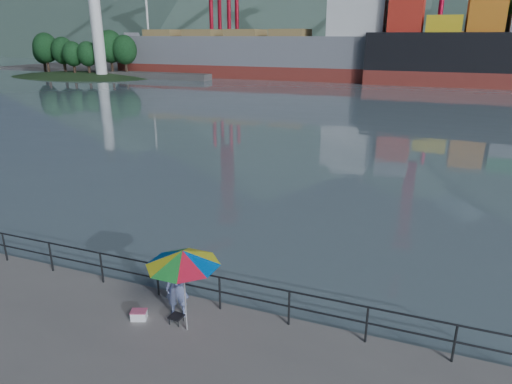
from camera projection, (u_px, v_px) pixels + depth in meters
harbor_water at (409, 62)px, 126.80m from camera, size 500.00×280.00×0.00m
far_dock at (449, 73)px, 90.78m from camera, size 200.00×40.00×0.40m
guardrail at (129, 273)px, 13.60m from camera, size 22.00×0.06×1.03m
lighthouse_islet at (80, 74)px, 85.62m from camera, size 48.00×26.40×19.20m
fisherman at (177, 287)px, 12.18m from camera, size 0.74×0.61×1.73m
beach_umbrella at (183, 258)px, 11.16m from camera, size 2.47×2.47×2.28m
folding_stool at (176, 319)px, 12.09m from camera, size 0.36×0.36×0.22m
cooler_bag at (139, 315)px, 12.24m from camera, size 0.48×0.40×0.24m
fishing_rod at (193, 293)px, 13.54m from camera, size 0.57×1.60×1.19m
bulk_carrier at (269, 53)px, 82.60m from camera, size 55.53×9.61×14.50m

